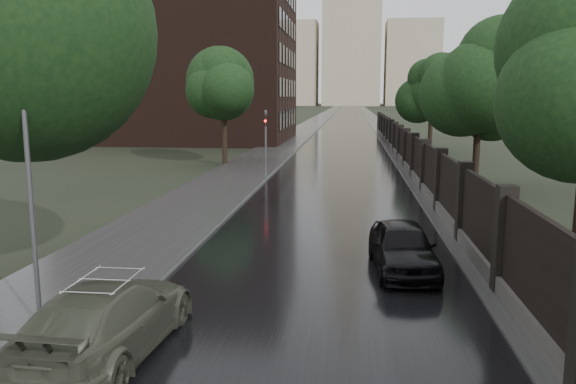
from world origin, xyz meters
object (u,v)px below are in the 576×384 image
at_px(traffic_light, 266,137).
at_px(car_right_near, 403,247).
at_px(tree_right_b, 480,94).
at_px(tree_right_c, 432,95).
at_px(lamp_post, 31,205).
at_px(volga_sedan, 107,319).
at_px(tree_left_far, 224,90).

bearing_deg(traffic_light, car_right_near, -70.22).
distance_m(tree_right_b, tree_right_c, 18.00).
bearing_deg(lamp_post, volga_sedan, -23.25).
bearing_deg(tree_right_c, tree_right_b, -90.00).
bearing_deg(tree_right_b, traffic_light, 165.76).
xyz_separation_m(traffic_light, car_right_near, (6.63, -18.43, -1.70)).
relative_size(tree_right_b, car_right_near, 1.72).
distance_m(volga_sedan, car_right_near, 8.32).
distance_m(tree_right_c, car_right_near, 34.10).
height_order(tree_right_c, car_right_near, tree_right_c).
xyz_separation_m(traffic_light, volga_sedan, (0.70, -24.27, -1.69)).
relative_size(tree_right_b, traffic_light, 1.75).
distance_m(traffic_light, car_right_near, 19.66).
distance_m(tree_left_far, tree_right_c, 18.45).
bearing_deg(tree_left_far, traffic_light, -53.53).
bearing_deg(traffic_light, tree_left_far, 126.47).
bearing_deg(tree_right_c, volga_sedan, -105.78).
height_order(traffic_light, car_right_near, traffic_light).
height_order(tree_left_far, traffic_light, tree_left_far).
bearing_deg(tree_right_c, car_right_near, -98.79).
bearing_deg(car_right_near, tree_right_c, 77.28).
relative_size(lamp_post, traffic_light, 1.28).
relative_size(tree_left_far, volga_sedan, 1.51).
xyz_separation_m(tree_left_far, volga_sedan, (4.40, -29.27, -4.53)).
distance_m(traffic_light, volga_sedan, 24.34).
xyz_separation_m(volga_sedan, car_right_near, (5.93, 5.84, -0.02)).
height_order(tree_right_b, tree_right_c, same).
bearing_deg(lamp_post, car_right_near, 33.24).
xyz_separation_m(tree_right_b, lamp_post, (-12.90, -20.50, -2.28)).
xyz_separation_m(lamp_post, volga_sedan, (1.80, -0.77, -1.96)).
bearing_deg(tree_left_far, tree_right_c, 32.83).
bearing_deg(tree_right_b, lamp_post, -122.18).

